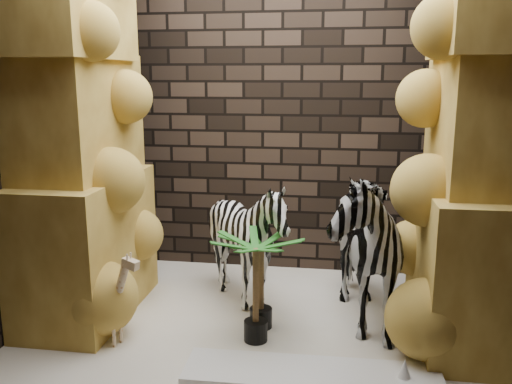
% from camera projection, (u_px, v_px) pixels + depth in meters
% --- Properties ---
extents(floor, '(3.50, 3.50, 0.00)m').
position_uv_depth(floor, '(263.00, 322.00, 4.15)').
color(floor, beige).
rests_on(floor, ground).
extents(wall_back, '(3.50, 0.00, 3.50)m').
position_uv_depth(wall_back, '(282.00, 115.00, 5.04)').
color(wall_back, black).
rests_on(wall_back, ground).
extents(wall_front, '(3.50, 0.00, 3.50)m').
position_uv_depth(wall_front, '(227.00, 151.00, 2.62)').
color(wall_front, black).
rests_on(wall_front, ground).
extents(wall_left, '(0.00, 3.00, 3.00)m').
position_uv_depth(wall_left, '(35.00, 124.00, 4.09)').
color(wall_left, black).
rests_on(wall_left, ground).
extents(rock_pillar_left, '(0.68, 1.30, 3.00)m').
position_uv_depth(rock_pillar_left, '(79.00, 125.00, 4.04)').
color(rock_pillar_left, gold).
rests_on(rock_pillar_left, floor).
extents(rock_pillar_right, '(0.58, 1.25, 3.00)m').
position_uv_depth(rock_pillar_right, '(472.00, 130.00, 3.62)').
color(rock_pillar_right, gold).
rests_on(rock_pillar_right, floor).
extents(zebra_right, '(0.94, 1.37, 1.48)m').
position_uv_depth(zebra_right, '(352.00, 228.00, 4.05)').
color(zebra_right, white).
rests_on(zebra_right, floor).
extents(zebra_left, '(0.98, 1.17, 0.99)m').
position_uv_depth(zebra_left, '(247.00, 248.00, 4.37)').
color(zebra_left, white).
rests_on(zebra_left, floor).
extents(giraffe_toy, '(0.39, 0.23, 0.72)m').
position_uv_depth(giraffe_toy, '(105.00, 295.00, 3.77)').
color(giraffe_toy, beige).
rests_on(giraffe_toy, floor).
extents(palm_front, '(0.36, 0.36, 0.73)m').
position_uv_depth(palm_front, '(261.00, 281.00, 4.00)').
color(palm_front, '#226F1F').
rests_on(palm_front, floor).
extents(palm_back, '(0.36, 0.36, 0.79)m').
position_uv_depth(palm_back, '(256.00, 289.00, 3.78)').
color(palm_back, '#226F1F').
rests_on(palm_back, floor).
extents(surfboard, '(1.62, 0.43, 0.05)m').
position_uv_depth(surfboard, '(312.00, 374.00, 3.38)').
color(surfboard, silver).
rests_on(surfboard, floor).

